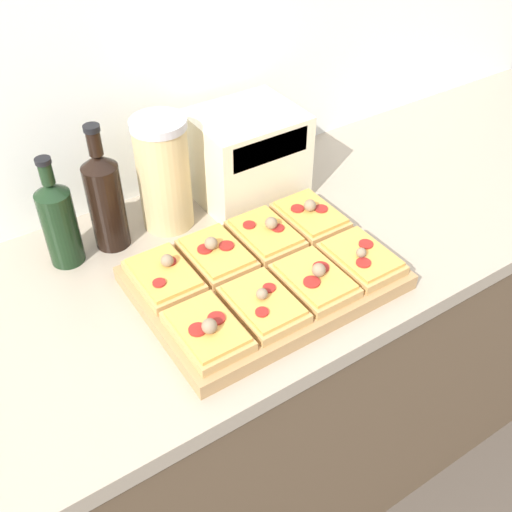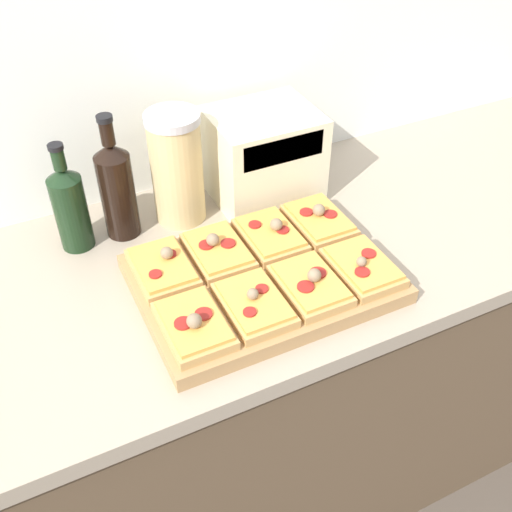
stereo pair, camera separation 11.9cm
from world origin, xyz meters
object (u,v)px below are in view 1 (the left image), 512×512
olive_oil_bottle (59,221)px  toaster_oven (247,155)px  wine_bottle (105,199)px  grain_jar_tall (164,174)px  cutting_board (264,278)px

olive_oil_bottle → toaster_oven: (0.45, -0.00, 0.01)m
wine_bottle → grain_jar_tall: size_ratio=1.10×
grain_jar_tall → toaster_oven: bearing=-0.2°
olive_oil_bottle → grain_jar_tall: bearing=0.0°
grain_jar_tall → toaster_oven: (0.21, -0.00, -0.02)m
olive_oil_bottle → toaster_oven: olive_oil_bottle is taller
olive_oil_bottle → grain_jar_tall: grain_jar_tall is taller
cutting_board → olive_oil_bottle: 0.43m
cutting_board → wine_bottle: bearing=124.6°
cutting_board → toaster_oven: bearing=63.4°
cutting_board → wine_bottle: wine_bottle is taller
olive_oil_bottle → toaster_oven: 0.45m
olive_oil_bottle → toaster_oven: bearing=-0.1°
grain_jar_tall → wine_bottle: bearing=180.0°
cutting_board → wine_bottle: (-0.20, 0.29, 0.10)m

